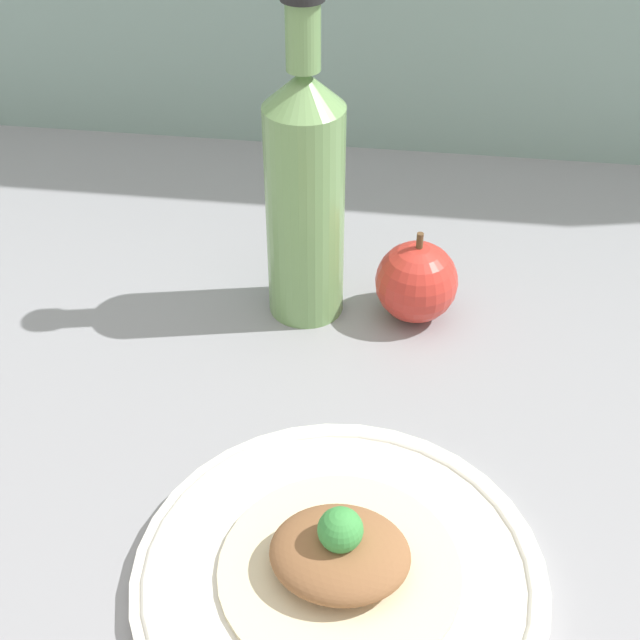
{
  "coord_description": "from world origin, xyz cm",
  "views": [
    {
      "loc": [
        10.65,
        -42.36,
        48.99
      ],
      "look_at": [
        4.1,
        6.37,
        10.07
      ],
      "focal_mm": 50.0,
      "sensor_mm": 36.0,
      "label": 1
    }
  ],
  "objects_px": {
    "plate": "(339,576)",
    "apple": "(416,282)",
    "plated_food": "(340,557)",
    "cider_bottle": "(305,192)"
  },
  "relations": [
    {
      "from": "cider_bottle",
      "to": "plate",
      "type": "bearing_deg",
      "value": -77.53
    },
    {
      "from": "plated_food",
      "to": "apple",
      "type": "distance_m",
      "value": 0.29
    },
    {
      "from": "plate",
      "to": "apple",
      "type": "xyz_separation_m",
      "value": [
        0.03,
        0.29,
        0.03
      ]
    },
    {
      "from": "plate",
      "to": "plated_food",
      "type": "height_order",
      "value": "plated_food"
    },
    {
      "from": "plated_food",
      "to": "apple",
      "type": "bearing_deg",
      "value": 83.45
    },
    {
      "from": "cider_bottle",
      "to": "plated_food",
      "type": "bearing_deg",
      "value": -77.53
    },
    {
      "from": "cider_bottle",
      "to": "apple",
      "type": "height_order",
      "value": "cider_bottle"
    },
    {
      "from": "plate",
      "to": "plated_food",
      "type": "xyz_separation_m",
      "value": [
        -0.0,
        0.0,
        0.02
      ]
    },
    {
      "from": "plate",
      "to": "apple",
      "type": "relative_size",
      "value": 3.09
    },
    {
      "from": "plated_food",
      "to": "cider_bottle",
      "type": "distance_m",
      "value": 0.31
    }
  ]
}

